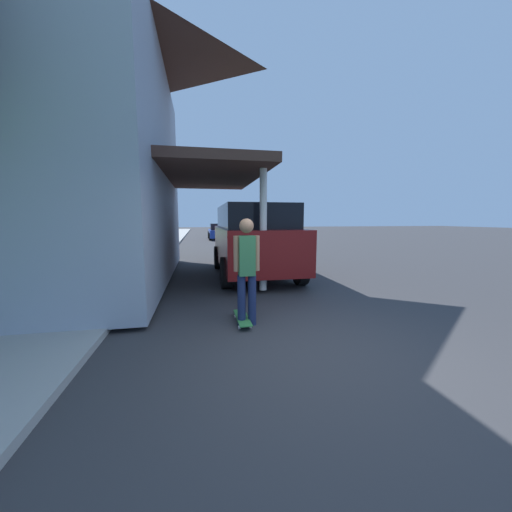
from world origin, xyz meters
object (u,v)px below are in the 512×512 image
Objects in this scene: lawn_tree_far at (85,117)px; suv_parked at (253,238)px; skateboarder at (247,267)px; skateboard at (242,318)px; car_down_street at (220,232)px.

suv_parked is at bearing -35.61° from lawn_tree_far.
skateboard is (-0.06, 0.10, -0.86)m from skateboarder.
lawn_tree_far is at bearing 120.94° from skateboard.
car_down_street is 20.03m from skateboarder.
car_down_street reaches higher than skateboard.
skateboarder is (-1.01, -20.01, 0.30)m from car_down_street.
suv_parked is 2.73× the size of skateboarder.
suv_parked is at bearing 77.78° from skateboarder.
suv_parked is at bearing -90.54° from car_down_street.
suv_parked is (5.67, -4.06, -4.38)m from lawn_tree_far.
skateboarder is 2.06× the size of skateboard.
skateboarder reaches higher than skateboard.
lawn_tree_far is 14.18m from car_down_street.
lawn_tree_far is at bearing 144.39° from suv_parked.
car_down_street is 19.94m from skateboard.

